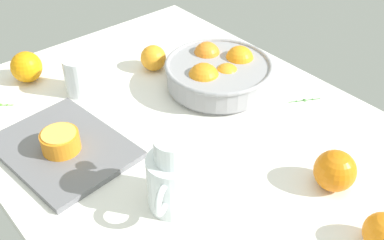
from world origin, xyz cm
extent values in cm
cube|color=white|center=(0.00, 0.00, -1.50)|extent=(120.95, 82.42, 3.00)
cylinder|color=#99999E|center=(-12.61, 17.65, 0.60)|extent=(24.05, 24.05, 1.20)
cylinder|color=#99999E|center=(-12.61, 17.65, 3.99)|extent=(26.14, 26.14, 5.58)
torus|color=#99999E|center=(-12.61, 17.65, 6.78)|extent=(27.34, 27.34, 1.20)
sphere|color=orange|center=(-9.98, 17.98, 4.75)|extent=(6.47, 6.47, 6.47)
sphere|color=orange|center=(-12.07, 24.38, 6.03)|extent=(7.32, 7.32, 7.32)
sphere|color=orange|center=(-19.39, 19.66, 6.01)|extent=(6.94, 6.94, 6.94)
sphere|color=orange|center=(-11.92, 11.98, 5.35)|extent=(7.98, 7.98, 7.98)
cylinder|color=white|center=(11.26, -15.66, 5.51)|extent=(9.93, 9.93, 11.02)
cylinder|color=white|center=(11.26, -15.66, 13.37)|extent=(6.64, 6.64, 4.68)
cone|color=white|center=(8.94, -12.02, 15.01)|extent=(4.04, 3.97, 2.80)
torus|color=white|center=(14.36, -20.53, 6.61)|extent=(4.27, 5.75, 6.05)
cylinder|color=yellow|center=(11.26, -15.66, 2.89)|extent=(9.14, 9.14, 5.78)
cylinder|color=white|center=(-33.56, -10.10, 4.88)|extent=(7.75, 7.75, 9.75)
cylinder|color=yellow|center=(-33.56, -10.10, 1.97)|extent=(6.82, 6.82, 3.94)
cube|color=slate|center=(-15.95, -24.68, 0.68)|extent=(31.51, 25.46, 1.36)
cylinder|color=orange|center=(-15.15, -25.31, 3.43)|extent=(8.20, 8.20, 4.15)
cylinder|color=#FBC250|center=(-15.15, -25.31, 5.66)|extent=(7.22, 7.22, 0.30)
sphere|color=orange|center=(-30.78, 10.47, 3.48)|extent=(6.95, 6.95, 6.95)
sphere|color=orange|center=(-47.47, -18.11, 4.04)|extent=(8.08, 8.08, 8.08)
sphere|color=orange|center=(27.92, 11.00, 4.14)|extent=(8.27, 8.27, 8.27)
sphere|color=orange|center=(42.11, 5.42, 3.50)|extent=(7.01, 7.01, 7.01)
cylinder|color=#47853E|center=(5.53, 30.23, 0.15)|extent=(4.32, 7.53, 0.30)
sphere|color=#47853E|center=(6.55, 32.08, 0.30)|extent=(0.65, 0.65, 0.65)
sphere|color=#47853E|center=(5.53, 30.23, 0.30)|extent=(0.94, 0.94, 0.94)
sphere|color=#47853E|center=(4.52, 28.39, 0.30)|extent=(0.62, 0.62, 0.62)
sphere|color=#52902E|center=(-41.25, -28.51, 0.30)|extent=(0.85, 0.85, 0.85)
sphere|color=#52902E|center=(-40.25, -27.30, 0.30)|extent=(0.63, 0.63, 0.63)
camera|label=1|loc=(60.54, -52.63, 67.07)|focal=43.81mm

